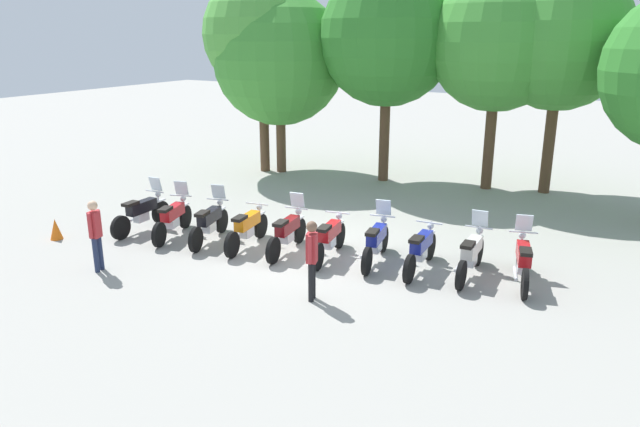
% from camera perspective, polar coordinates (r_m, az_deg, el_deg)
% --- Properties ---
extents(ground_plane, '(80.00, 80.00, 0.00)m').
position_cam_1_polar(ground_plane, '(14.52, -0.99, -3.90)').
color(ground_plane, '#9E9B93').
extents(motorcycle_0, '(0.62, 2.19, 1.37)m').
position_cam_1_polar(motorcycle_0, '(16.75, -16.70, 0.12)').
color(motorcycle_0, black).
rests_on(motorcycle_0, ground_plane).
extents(motorcycle_1, '(0.87, 2.12, 1.37)m').
position_cam_1_polar(motorcycle_1, '(16.05, -13.92, -0.39)').
color(motorcycle_1, black).
rests_on(motorcycle_1, ground_plane).
extents(motorcycle_2, '(0.79, 2.14, 1.37)m').
position_cam_1_polar(motorcycle_2, '(15.49, -10.54, -0.81)').
color(motorcycle_2, black).
rests_on(motorcycle_2, ground_plane).
extents(motorcycle_3, '(0.63, 2.18, 0.99)m').
position_cam_1_polar(motorcycle_3, '(14.95, -6.99, -1.35)').
color(motorcycle_3, black).
rests_on(motorcycle_3, ground_plane).
extents(motorcycle_4, '(0.62, 2.18, 1.37)m').
position_cam_1_polar(motorcycle_4, '(14.50, -3.14, -1.77)').
color(motorcycle_4, black).
rests_on(motorcycle_4, ground_plane).
extents(motorcycle_5, '(0.64, 2.18, 0.99)m').
position_cam_1_polar(motorcycle_5, '(14.11, 0.90, -2.35)').
color(motorcycle_5, black).
rests_on(motorcycle_5, ground_plane).
extents(motorcycle_6, '(0.66, 2.17, 1.37)m').
position_cam_1_polar(motorcycle_6, '(13.92, 5.40, -2.65)').
color(motorcycle_6, black).
rests_on(motorcycle_6, ground_plane).
extents(motorcycle_7, '(0.62, 2.19, 0.99)m').
position_cam_1_polar(motorcycle_7, '(13.58, 9.64, -3.39)').
color(motorcycle_7, black).
rests_on(motorcycle_7, ground_plane).
extents(motorcycle_8, '(0.62, 2.19, 1.37)m').
position_cam_1_polar(motorcycle_8, '(13.48, 14.28, -3.78)').
color(motorcycle_8, black).
rests_on(motorcycle_8, ground_plane).
extents(motorcycle_9, '(0.81, 2.14, 1.37)m').
position_cam_1_polar(motorcycle_9, '(13.43, 18.87, -4.27)').
color(motorcycle_9, black).
rests_on(motorcycle_9, ground_plane).
extents(person_0, '(0.27, 0.41, 1.66)m').
position_cam_1_polar(person_0, '(11.77, -0.79, -3.97)').
color(person_0, black).
rests_on(person_0, ground_plane).
extents(person_1, '(0.26, 0.41, 1.64)m').
position_cam_1_polar(person_1, '(14.12, -20.73, -1.54)').
color(person_1, '#232D4C').
rests_on(person_1, ground_plane).
extents(tree_0, '(4.30, 4.30, 7.24)m').
position_cam_1_polar(tree_0, '(22.74, -5.62, 16.68)').
color(tree_0, brown).
rests_on(tree_0, ground_plane).
extents(tree_1, '(4.88, 4.88, 6.68)m').
position_cam_1_polar(tree_1, '(22.57, -3.91, 14.59)').
color(tree_1, brown).
rests_on(tree_1, ground_plane).
extents(tree_2, '(4.66, 4.66, 7.32)m').
position_cam_1_polar(tree_2, '(21.22, 6.48, 16.37)').
color(tree_2, brown).
rests_on(tree_2, ground_plane).
extents(tree_3, '(4.49, 4.49, 7.12)m').
position_cam_1_polar(tree_3, '(20.73, 16.68, 15.47)').
color(tree_3, brown).
rests_on(tree_3, ground_plane).
extents(tree_4, '(4.40, 4.40, 7.13)m').
position_cam_1_polar(tree_4, '(20.80, 22.07, 15.10)').
color(tree_4, brown).
rests_on(tree_4, ground_plane).
extents(traffic_cone, '(0.32, 0.32, 0.55)m').
position_cam_1_polar(traffic_cone, '(16.91, -24.00, -1.37)').
color(traffic_cone, orange).
rests_on(traffic_cone, ground_plane).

